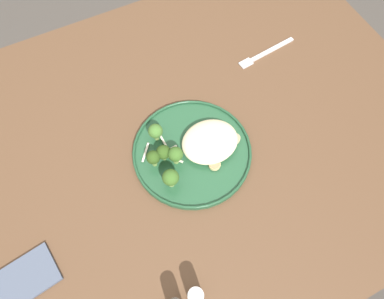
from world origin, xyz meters
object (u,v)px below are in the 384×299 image
at_px(broccoli_floret_rear_charred, 155,131).
at_px(broccoli_floret_right_tilted, 153,158).
at_px(dinner_plate, 192,152).
at_px(seared_scallop_tiny_bay, 197,141).
at_px(broccoli_floret_split_head, 163,152).
at_px(folded_napkin, 21,282).
at_px(broccoli_floret_center_pile, 176,155).
at_px(dinner_fork, 265,53).
at_px(salt_shaker, 196,296).
at_px(seared_scallop_center_golden, 235,139).
at_px(broccoli_floret_front_edge, 171,178).
at_px(seared_scallop_rear_pale, 220,143).
at_px(seared_scallop_right_edge, 215,165).

bearing_deg(broccoli_floret_rear_charred, broccoli_floret_right_tilted, 62.03).
relative_size(dinner_plate, broccoli_floret_right_tilted, 5.29).
height_order(seared_scallop_tiny_bay, broccoli_floret_split_head, broccoli_floret_split_head).
relative_size(dinner_plate, folded_napkin, 1.93).
relative_size(broccoli_floret_split_head, broccoli_floret_center_pile, 0.88).
distance_m(dinner_fork, salt_shaker, 0.67).
relative_size(seared_scallop_center_golden, broccoli_floret_split_head, 0.51).
relative_size(broccoli_floret_rear_charred, broccoli_floret_center_pile, 0.94).
bearing_deg(broccoli_floret_front_edge, broccoli_floret_rear_charred, -98.27).
relative_size(seared_scallop_center_golden, seared_scallop_rear_pale, 1.04).
height_order(seared_scallop_center_golden, dinner_fork, seared_scallop_center_golden).
xyz_separation_m(dinner_plate, broccoli_floret_right_tilted, (0.09, -0.01, 0.04)).
xyz_separation_m(dinner_plate, folded_napkin, (0.45, 0.11, -0.00)).
xyz_separation_m(broccoli_floret_center_pile, salt_shaker, (0.09, 0.29, -0.02)).
height_order(dinner_plate, broccoli_floret_center_pile, broccoli_floret_center_pile).
relative_size(dinner_plate, seared_scallop_tiny_bay, 11.08).
distance_m(broccoli_floret_right_tilted, broccoli_floret_front_edge, 0.07).
height_order(seared_scallop_center_golden, broccoli_floret_split_head, broccoli_floret_split_head).
bearing_deg(seared_scallop_rear_pale, seared_scallop_tiny_bay, -29.43).
bearing_deg(seared_scallop_tiny_bay, broccoli_floret_rear_charred, -35.12).
bearing_deg(broccoli_floret_right_tilted, seared_scallop_center_golden, 171.45).
height_order(broccoli_floret_front_edge, dinner_fork, broccoli_floret_front_edge).
xyz_separation_m(seared_scallop_rear_pale, broccoli_floret_right_tilted, (0.16, -0.02, 0.03)).
xyz_separation_m(broccoli_floret_rear_charred, folded_napkin, (0.39, 0.18, -0.04)).
distance_m(broccoli_floret_right_tilted, salt_shaker, 0.31).
distance_m(seared_scallop_tiny_bay, broccoli_floret_rear_charred, 0.10).
distance_m(broccoli_floret_rear_charred, broccoli_floret_front_edge, 0.13).
bearing_deg(dinner_plate, folded_napkin, 13.35).
distance_m(seared_scallop_rear_pale, broccoli_floret_right_tilted, 0.17).
relative_size(broccoli_floret_right_tilted, dinner_fork, 0.29).
relative_size(broccoli_floret_rear_charred, folded_napkin, 0.37).
distance_m(broccoli_floret_center_pile, dinner_fork, 0.42).
relative_size(seared_scallop_right_edge, dinner_fork, 0.15).
distance_m(dinner_plate, broccoli_floret_front_edge, 0.11).
distance_m(seared_scallop_right_edge, broccoli_floret_split_head, 0.12).
bearing_deg(broccoli_floret_front_edge, broccoli_floret_center_pile, -126.04).
bearing_deg(seared_scallop_tiny_bay, broccoli_floret_front_edge, 33.63).
height_order(seared_scallop_center_golden, broccoli_floret_rear_charred, broccoli_floret_rear_charred).
height_order(seared_scallop_right_edge, broccoli_floret_front_edge, broccoli_floret_front_edge).
relative_size(broccoli_floret_rear_charred, broccoli_floret_front_edge, 0.90).
relative_size(seared_scallop_right_edge, seared_scallop_rear_pale, 1.13).
xyz_separation_m(broccoli_floret_right_tilted, folded_napkin, (0.36, 0.12, -0.04)).
bearing_deg(broccoli_floret_front_edge, seared_scallop_center_golden, -169.82).
distance_m(seared_scallop_center_golden, seared_scallop_tiny_bay, 0.09).
xyz_separation_m(seared_scallop_right_edge, broccoli_floret_center_pile, (0.08, -0.05, 0.03)).
bearing_deg(seared_scallop_right_edge, dinner_fork, -140.16).
xyz_separation_m(seared_scallop_rear_pale, dinner_fork, (-0.26, -0.20, -0.02)).
distance_m(broccoli_floret_center_pile, folded_napkin, 0.42).
distance_m(dinner_plate, dinner_fork, 0.38).
xyz_separation_m(broccoli_floret_right_tilted, salt_shaker, (0.04, 0.30, -0.01)).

